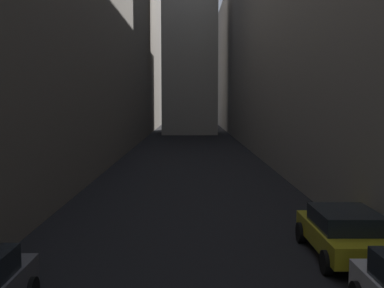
{
  "coord_description": "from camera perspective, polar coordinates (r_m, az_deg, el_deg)",
  "views": [
    {
      "loc": [
        -0.06,
        8.66,
        4.48
      ],
      "look_at": [
        0.0,
        19.49,
        3.53
      ],
      "focal_mm": 45.52,
      "sensor_mm": 36.0,
      "label": 1
    }
  ],
  "objects": [
    {
      "name": "ground_plane",
      "position": [
        39.6,
        -0.23,
        -1.5
      ],
      "size": [
        264.0,
        264.0,
        0.0
      ],
      "primitive_type": "plane",
      "color": "black"
    },
    {
      "name": "building_block_left",
      "position": [
        43.51,
        -15.75,
        14.95
      ],
      "size": [
        11.48,
        108.0,
        24.28
      ],
      "primitive_type": "cube",
      "color": "#60594F",
      "rests_on": "ground"
    },
    {
      "name": "parked_car_right_far",
      "position": [
        14.85,
        17.43,
        -9.81
      ],
      "size": [
        2.03,
        4.25,
        1.39
      ],
      "rotation": [
        0.0,
        0.0,
        1.57
      ],
      "color": "#A59919",
      "rests_on": "ground"
    },
    {
      "name": "building_block_right",
      "position": [
        43.41,
        15.76,
        12.98
      ],
      "size": [
        12.32,
        108.0,
        21.3
      ],
      "primitive_type": "cube",
      "color": "slate",
      "rests_on": "ground"
    }
  ]
}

